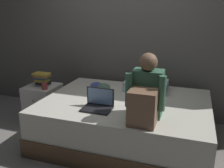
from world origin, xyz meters
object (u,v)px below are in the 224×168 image
bed (125,120)px  clothes_pile (100,86)px  mug (45,86)px  person_sitting (146,95)px  laptop (98,104)px  pillow (146,86)px  nightstand (43,103)px  book_stack (42,79)px

bed → clothes_pile: clothes_pile is taller
bed → mug: size_ratio=22.22×
person_sitting → laptop: bearing=171.0°
mug → pillow: bearing=16.8°
bed → pillow: pillow is taller
pillow → mug: size_ratio=6.22×
nightstand → clothes_pile: (0.87, 0.09, 0.32)m
person_sitting → pillow: (-0.16, 0.89, -0.19)m
laptop → book_stack: (-1.06, 0.52, 0.04)m
nightstand → person_sitting: size_ratio=0.82×
nightstand → clothes_pile: clothes_pile is taller
person_sitting → clothes_pile: bearing=137.1°
pillow → clothes_pile: bearing=-162.3°
pillow → mug: bearing=-163.2°
bed → book_stack: (-1.28, 0.17, 0.37)m
nightstand → mug: (0.13, -0.12, 0.31)m
bed → mug: (-1.17, 0.05, 0.31)m
pillow → mug: 1.39m
pillow → book_stack: bearing=-168.8°
clothes_pile → laptop: bearing=-70.7°
bed → book_stack: size_ratio=8.83×
nightstand → bed: bearing=-7.5°
pillow → clothes_pile: (-0.59, -0.19, -0.02)m
pillow → book_stack: (-1.44, -0.28, 0.03)m
person_sitting → pillow: 0.92m
clothes_pile → bed: bearing=-31.1°
bed → person_sitting: size_ratio=3.05×
bed → mug: mug is taller
book_stack → laptop: bearing=-26.0°
person_sitting → mug: (-1.49, 0.49, -0.21)m
nightstand → laptop: laptop is taller
bed → clothes_pile: 0.60m
laptop → pillow: 0.89m
nightstand → pillow: 1.52m
pillow → clothes_pile: size_ratio=1.90×
nightstand → mug: mug is taller
book_stack → clothes_pile: book_stack is taller
mug → laptop: bearing=-22.9°
laptop → clothes_pile: bearing=109.3°
pillow → laptop: bearing=-115.1°
book_stack → mug: book_stack is taller
book_stack → mug: (0.11, -0.12, -0.06)m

